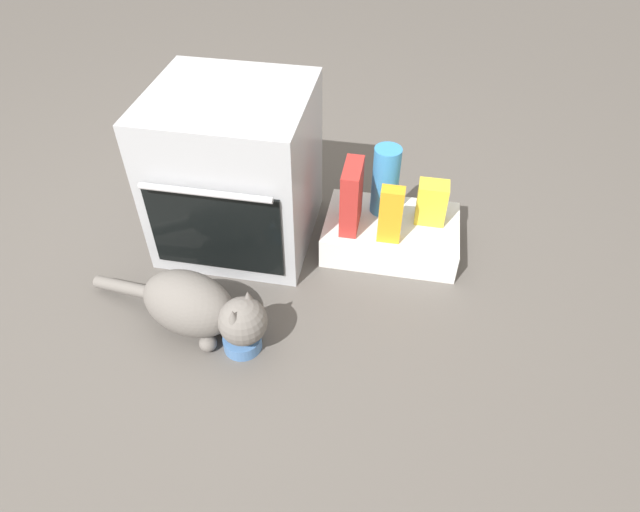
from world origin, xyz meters
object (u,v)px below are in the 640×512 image
(cat, at_px, (199,307))
(snack_bag, at_px, (432,203))
(cereal_box, at_px, (352,197))
(juice_carton, at_px, (391,215))
(food_bowl, at_px, (242,341))
(water_bottle, at_px, (385,181))
(oven, at_px, (236,170))
(pantry_cabinet, at_px, (391,234))

(cat, bearing_deg, snack_bag, 54.11)
(cereal_box, distance_m, snack_bag, 0.33)
(juice_carton, bearing_deg, snack_bag, 43.41)
(food_bowl, height_order, water_bottle, water_bottle)
(oven, bearing_deg, snack_bag, 4.78)
(cat, relative_size, juice_carton, 3.13)
(cereal_box, xyz_separation_m, snack_bag, (0.32, 0.09, -0.05))
(oven, distance_m, water_bottle, 0.61)
(cat, bearing_deg, cereal_box, 64.71)
(snack_bag, xyz_separation_m, water_bottle, (-0.20, 0.03, 0.06))
(snack_bag, bearing_deg, cat, -141.08)
(cereal_box, height_order, snack_bag, cereal_box)
(oven, bearing_deg, pantry_cabinet, 2.42)
(cat, xyz_separation_m, juice_carton, (0.62, 0.48, 0.13))
(pantry_cabinet, xyz_separation_m, cereal_box, (-0.17, -0.05, 0.21))
(cat, xyz_separation_m, cereal_box, (0.46, 0.54, 0.15))
(cat, bearing_deg, water_bottle, 63.75)
(pantry_cabinet, height_order, cereal_box, cereal_box)
(food_bowl, relative_size, snack_bag, 0.77)
(pantry_cabinet, xyz_separation_m, juice_carton, (-0.01, -0.11, 0.19))
(food_bowl, xyz_separation_m, cereal_box, (0.30, 0.59, 0.25))
(water_bottle, relative_size, juice_carton, 1.25)
(pantry_cabinet, xyz_separation_m, water_bottle, (-0.05, 0.07, 0.22))
(oven, relative_size, cereal_box, 2.35)
(snack_bag, height_order, water_bottle, water_bottle)
(oven, distance_m, snack_bag, 0.80)
(food_bowl, bearing_deg, cereal_box, 62.98)
(cat, xyz_separation_m, snack_bag, (0.78, 0.63, 0.10))
(snack_bag, bearing_deg, cereal_box, -164.58)
(juice_carton, bearing_deg, food_bowl, -131.17)
(food_bowl, xyz_separation_m, snack_bag, (0.62, 0.67, 0.20))
(food_bowl, bearing_deg, juice_carton, 48.83)
(pantry_cabinet, xyz_separation_m, cat, (-0.63, -0.59, 0.06))
(cat, distance_m, juice_carton, 0.80)
(juice_carton, bearing_deg, water_bottle, 102.76)
(oven, xyz_separation_m, cat, (0.01, -0.56, -0.20))
(water_bottle, bearing_deg, juice_carton, -77.24)
(pantry_cabinet, height_order, cat, cat)
(pantry_cabinet, bearing_deg, cat, -136.92)
(cat, bearing_deg, juice_carton, 52.89)
(cereal_box, bearing_deg, pantry_cabinet, 15.99)
(pantry_cabinet, distance_m, snack_bag, 0.22)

